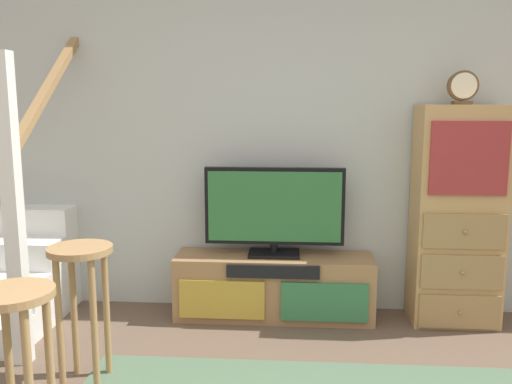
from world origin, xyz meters
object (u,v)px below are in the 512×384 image
television (274,209)px  side_cabinet (457,217)px  media_console (274,287)px  bar_stool_far (82,284)px  desk_clock (463,88)px  bar_stool_near (16,336)px

television → side_cabinet: bearing=-0.6°
media_console → side_cabinet: (1.25, 0.01, 0.53)m
bar_stool_far → side_cabinet: bearing=24.0°
desk_clock → bar_stool_near: (-2.25, -1.62, -1.06)m
media_console → side_cabinet: 1.36m
media_console → television: (-0.00, 0.02, 0.56)m
television → bar_stool_near: (-1.02, -1.65, -0.23)m
television → desk_clock: desk_clock is taller
television → bar_stool_far: 1.43m
bar_stool_near → bar_stool_far: 0.64m
side_cabinet → bar_stool_far: 2.46m
television → desk_clock: size_ratio=4.46×
bar_stool_near → side_cabinet: bearing=35.8°
desk_clock → side_cabinet: bearing=36.2°
bar_stool_near → bar_stool_far: (0.03, 0.64, 0.01)m
media_console → bar_stool_far: (-0.99, -0.99, 0.34)m
media_console → bar_stool_near: bar_stool_near is taller
media_console → bar_stool_far: bearing=-135.1°
side_cabinet → media_console: bearing=-179.5°
television → bar_stool_far: bearing=-134.4°
television → side_cabinet: 1.25m
bar_stool_far → media_console: bearing=44.9°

